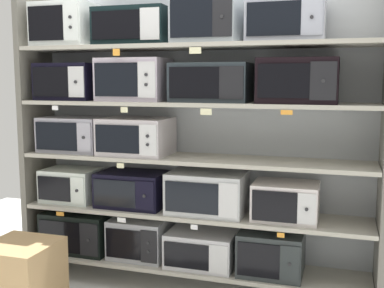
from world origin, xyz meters
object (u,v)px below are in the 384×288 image
object	(u,v)px
microwave_9	(136,136)
microwave_7	(286,201)
microwave_0	(79,231)
microwave_3	(271,252)
microwave_6	(208,192)
microwave_10	(70,82)
microwave_12	(211,83)
shipping_carton	(22,279)
microwave_5	(132,189)
microwave_14	(67,26)
microwave_8	(74,134)
microwave_16	(208,21)
microwave_17	(286,21)
microwave_2	(202,248)
microwave_11	(134,80)
microwave_15	(134,27)
microwave_13	(298,81)
microwave_1	(140,238)
microwave_4	(71,185)

from	to	relation	value
microwave_9	microwave_7	bearing A→B (deg)	-0.01
microwave_0	microwave_3	size ratio (longest dim) A/B	1.22
microwave_0	microwave_6	world-z (taller)	microwave_6
microwave_0	microwave_6	distance (m)	1.19
microwave_9	microwave_10	world-z (taller)	microwave_10
microwave_6	microwave_12	bearing A→B (deg)	-0.50
shipping_carton	microwave_5	bearing A→B (deg)	56.07
microwave_6	microwave_14	xyz separation A→B (m)	(-1.17, -0.00, 1.27)
microwave_8	microwave_14	xyz separation A→B (m)	(-0.03, 0.00, 0.87)
microwave_0	microwave_16	bearing A→B (deg)	-0.01
microwave_7	microwave_17	bearing A→B (deg)	179.80
microwave_2	microwave_14	bearing A→B (deg)	-179.99
microwave_10	shipping_carton	xyz separation A→B (m)	(0.03, -0.75, -1.36)
microwave_14	microwave_11	bearing A→B (deg)	0.00
microwave_11	shipping_carton	size ratio (longest dim) A/B	1.01
microwave_15	microwave_16	bearing A→B (deg)	-0.03
microwave_5	microwave_8	bearing A→B (deg)	-179.98
microwave_2	microwave_10	world-z (taller)	microwave_10
microwave_6	microwave_8	world-z (taller)	microwave_8
microwave_16	shipping_carton	xyz separation A→B (m)	(-1.12, -0.75, -1.80)
microwave_6	microwave_17	size ratio (longest dim) A/B	1.10
microwave_14	microwave_15	bearing A→B (deg)	0.02
microwave_15	microwave_14	bearing A→B (deg)	-179.98
microwave_13	shipping_carton	distance (m)	2.37
microwave_3	microwave_10	bearing A→B (deg)	-180.00
microwave_3	microwave_8	size ratio (longest dim) A/B	0.89
microwave_1	microwave_7	size ratio (longest dim) A/B	0.98
microwave_13	microwave_16	bearing A→B (deg)	-179.97
microwave_12	microwave_13	xyz separation A→B (m)	(0.63, 0.00, 0.01)
microwave_0	microwave_5	xyz separation A→B (m)	(0.50, 0.00, 0.39)
microwave_9	microwave_14	size ratio (longest dim) A/B	1.14
microwave_13	microwave_15	world-z (taller)	microwave_15
microwave_9	microwave_15	bearing A→B (deg)	179.86
microwave_3	microwave_5	distance (m)	1.18
microwave_11	shipping_carton	bearing A→B (deg)	-125.42
microwave_15	microwave_4	bearing A→B (deg)	180.00
microwave_8	microwave_16	distance (m)	1.43
microwave_2	microwave_16	world-z (taller)	microwave_16
microwave_7	microwave_9	world-z (taller)	microwave_9
microwave_16	microwave_17	world-z (taller)	microwave_16
microwave_2	microwave_16	size ratio (longest dim) A/B	1.11
microwave_8	microwave_15	world-z (taller)	microwave_15
microwave_9	microwave_15	distance (m)	0.84
microwave_1	microwave_11	xyz separation A→B (m)	(-0.03, -0.00, 1.27)
microwave_6	microwave_10	bearing A→B (deg)	-179.99
microwave_0	microwave_5	world-z (taller)	microwave_5
microwave_13	microwave_14	distance (m)	1.87
microwave_9	microwave_6	bearing A→B (deg)	0.01
microwave_0	microwave_6	size ratio (longest dim) A/B	0.98
microwave_4	microwave_17	world-z (taller)	microwave_17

